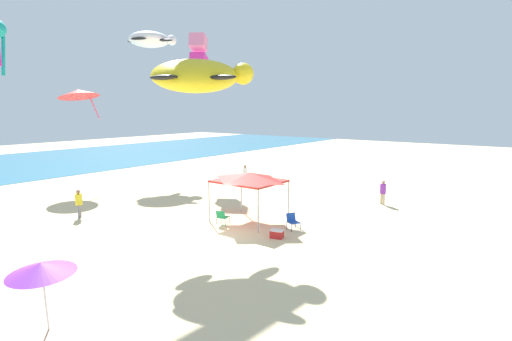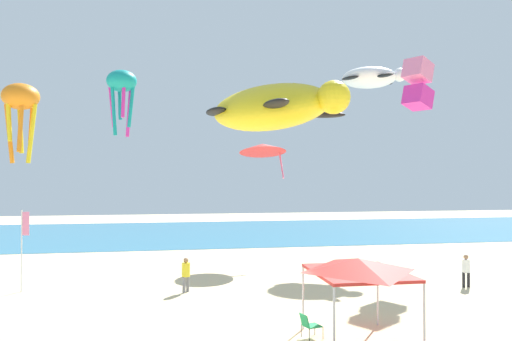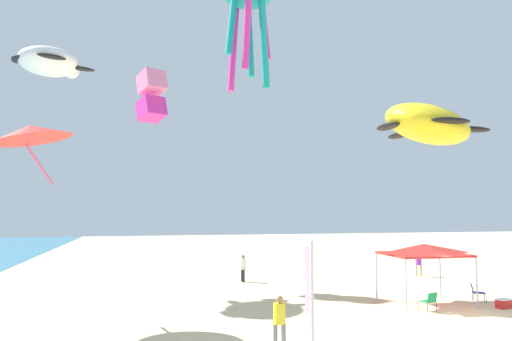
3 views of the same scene
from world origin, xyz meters
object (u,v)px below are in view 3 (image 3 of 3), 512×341
(kite_delta_red, at_px, (31,133))
(kite_turtle_white, at_px, (50,63))
(kite_turtle_yellow, at_px, (428,125))
(canopy_tent, at_px, (424,250))
(person_near_umbrella, at_px, (279,317))
(person_kite_handler, at_px, (243,266))
(folding_chair_near_cooler, at_px, (476,291))
(folding_chair_right_of_tent, at_px, (429,300))
(person_by_tent, at_px, (418,262))
(kite_box_pink, at_px, (152,96))
(cooler_box, at_px, (504,304))
(banner_flag, at_px, (311,337))

(kite_delta_red, relative_size, kite_turtle_white, 0.66)
(kite_turtle_yellow, bearing_deg, canopy_tent, 19.89)
(person_near_umbrella, bearing_deg, kite_turtle_white, -14.56)
(person_kite_handler, bearing_deg, folding_chair_near_cooler, -137.28)
(folding_chair_right_of_tent, height_order, kite_turtle_yellow, kite_turtle_yellow)
(person_by_tent, height_order, kite_box_pink, kite_box_pink)
(person_near_umbrella, bearing_deg, folding_chair_right_of_tent, -113.98)
(kite_turtle_yellow, xyz_separation_m, kite_turtle_white, (10.61, 16.55, 4.67))
(canopy_tent, relative_size, kite_turtle_white, 0.73)
(canopy_tent, relative_size, person_kite_handler, 2.17)
(cooler_box, xyz_separation_m, kite_delta_red, (1.67, 19.66, 7.08))
(person_near_umbrella, relative_size, kite_delta_red, 0.51)
(canopy_tent, height_order, person_by_tent, canopy_tent)
(person_near_umbrella, xyz_separation_m, person_kite_handler, (13.43, -1.37, -0.01))
(person_by_tent, bearing_deg, banner_flag, 96.17)
(folding_chair_right_of_tent, relative_size, kite_box_pink, 0.27)
(folding_chair_near_cooler, xyz_separation_m, kite_turtle_white, (7.95, 20.46, 11.90))
(kite_delta_red, bearing_deg, folding_chair_right_of_tent, 84.22)
(cooler_box, bearing_deg, person_by_tent, -9.91)
(folding_chair_right_of_tent, relative_size, kite_turtle_white, 0.17)
(canopy_tent, xyz_separation_m, kite_delta_red, (0.16, 16.81, 4.85))
(folding_chair_near_cooler, relative_size, person_kite_handler, 0.52)
(folding_chair_right_of_tent, xyz_separation_m, cooler_box, (-0.06, -3.53, -0.27))
(banner_flag, distance_m, kite_turtle_white, 24.44)
(folding_chair_near_cooler, distance_m, person_by_tent, 8.27)
(person_near_umbrella, distance_m, person_kite_handler, 13.50)
(kite_delta_red, distance_m, kite_turtle_white, 9.46)
(kite_delta_red, bearing_deg, canopy_tent, 89.39)
(person_kite_handler, bearing_deg, person_near_umbrella, 167.41)
(kite_turtle_yellow, bearing_deg, folding_chair_near_cooler, -10.80)
(folding_chair_right_of_tent, relative_size, person_by_tent, 0.52)
(cooler_box, bearing_deg, folding_chair_right_of_tent, 89.08)
(person_kite_handler, distance_m, kite_delta_red, 14.36)
(folding_chair_right_of_tent, distance_m, kite_box_pink, 18.58)
(cooler_box, height_order, banner_flag, banner_flag)
(cooler_box, xyz_separation_m, banner_flag, (-11.16, 12.49, 2.09))
(folding_chair_near_cooler, xyz_separation_m, person_by_tent, (8.06, -1.82, 0.45))
(canopy_tent, relative_size, folding_chair_near_cooler, 4.20)
(banner_flag, relative_size, kite_turtle_white, 0.81)
(banner_flag, distance_m, kite_delta_red, 15.52)
(person_near_umbrella, xyz_separation_m, person_by_tent, (13.35, -12.71, -0.02))
(folding_chair_near_cooler, relative_size, kite_turtle_white, 0.17)
(canopy_tent, bearing_deg, cooler_box, -117.91)
(cooler_box, bearing_deg, banner_flag, 131.76)
(person_kite_handler, distance_m, kite_turtle_white, 15.83)
(person_kite_handler, bearing_deg, cooler_box, -142.11)
(folding_chair_near_cooler, xyz_separation_m, cooler_box, (-1.63, -0.13, -0.27))
(kite_turtle_yellow, relative_size, kite_turtle_white, 1.17)
(kite_delta_red, distance_m, kite_box_pink, 10.36)
(person_kite_handler, relative_size, kite_box_pink, 0.52)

